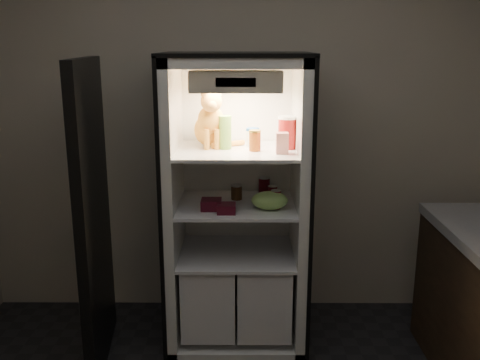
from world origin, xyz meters
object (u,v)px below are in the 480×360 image
object	(u,v)px
condiment_jar	(237,192)
soda_can_b	(273,194)
refrigerator	(237,222)
berry_box_right	(226,208)
tabby_cat	(210,123)
soda_can_c	(276,199)
parmesan_shaker	(225,132)
mayo_tub	(253,137)
soda_can_a	(264,188)
berry_box_left	(211,204)
pepper_jar	(288,132)
salsa_jar	(255,141)
cream_carton	(282,143)
grape_bag	(270,200)

from	to	relation	value
condiment_jar	soda_can_b	bearing A→B (deg)	-18.84
refrigerator	berry_box_right	distance (m)	0.31
tabby_cat	soda_can_c	bearing A→B (deg)	-34.56
tabby_cat	parmesan_shaker	bearing A→B (deg)	-49.97
tabby_cat	mayo_tub	bearing A→B (deg)	-9.39
soda_can_a	berry_box_left	world-z (taller)	soda_can_a
refrigerator	pepper_jar	size ratio (longest dim) A/B	9.37
pepper_jar	tabby_cat	bearing A→B (deg)	171.65
soda_can_c	condiment_jar	world-z (taller)	soda_can_c
berry_box_left	berry_box_right	world-z (taller)	berry_box_left
parmesan_shaker	berry_box_right	world-z (taller)	parmesan_shaker
pepper_jar	berry_box_right	xyz separation A→B (m)	(-0.38, -0.22, -0.42)
parmesan_shaker	soda_can_b	bearing A→B (deg)	0.12
pepper_jar	soda_can_a	size ratio (longest dim) A/B	1.47
salsa_jar	pepper_jar	size ratio (longest dim) A/B	0.64
tabby_cat	pepper_jar	xyz separation A→B (m)	(0.48, -0.07, -0.05)
berry_box_left	soda_can_a	bearing A→B (deg)	37.39
cream_carton	berry_box_left	bearing A→B (deg)	179.70
mayo_tub	soda_can_b	distance (m)	0.38
mayo_tub	berry_box_right	xyz separation A→B (m)	(-0.16, -0.29, -0.38)
salsa_jar	soda_can_a	xyz separation A→B (m)	(0.07, 0.18, -0.35)
cream_carton	soda_can_b	bearing A→B (deg)	107.24
mayo_tub	salsa_jar	xyz separation A→B (m)	(0.01, -0.14, 0.00)
mayo_tub	soda_can_c	size ratio (longest dim) A/B	1.02
cream_carton	soda_can_c	xyz separation A→B (m)	(-0.03, 0.02, -0.35)
parmesan_shaker	grape_bag	size ratio (longest dim) A/B	0.92
refrigerator	pepper_jar	xyz separation A→B (m)	(0.32, -0.03, 0.60)
tabby_cat	berry_box_left	size ratio (longest dim) A/B	3.19
pepper_jar	berry_box_right	distance (m)	0.61
mayo_tub	condiment_jar	world-z (taller)	mayo_tub
soda_can_b	condiment_jar	xyz separation A→B (m)	(-0.23, 0.08, -0.01)
refrigerator	soda_can_b	world-z (taller)	refrigerator
parmesan_shaker	mayo_tub	world-z (taller)	parmesan_shaker
salsa_jar	berry_box_left	xyz separation A→B (m)	(-0.27, -0.07, -0.38)
berry_box_left	grape_bag	bearing A→B (deg)	0.51
salsa_jar	grape_bag	distance (m)	0.38
cream_carton	berry_box_left	distance (m)	0.57
soda_can_c	grape_bag	bearing A→B (deg)	-155.88
soda_can_a	soda_can_b	distance (m)	0.13
soda_can_b	berry_box_left	size ratio (longest dim) A/B	0.90
soda_can_a	soda_can_c	size ratio (longest dim) A/B	1.18
pepper_jar	cream_carton	distance (m)	0.16
soda_can_b	grape_bag	xyz separation A→B (m)	(-0.03, -0.13, 0.00)
tabby_cat	berry_box_right	size ratio (longest dim) A/B	3.58
pepper_jar	soda_can_c	distance (m)	0.42
berry_box_right	berry_box_left	bearing A→B (deg)	143.56
refrigerator	soda_can_c	bearing A→B (deg)	-33.77
parmesan_shaker	refrigerator	bearing A→B (deg)	33.23
tabby_cat	salsa_jar	world-z (taller)	tabby_cat
refrigerator	condiment_jar	distance (m)	0.20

